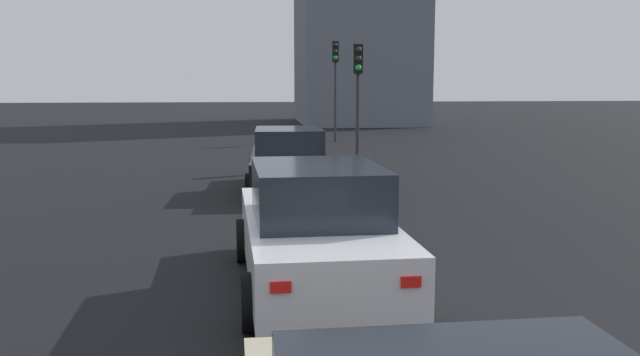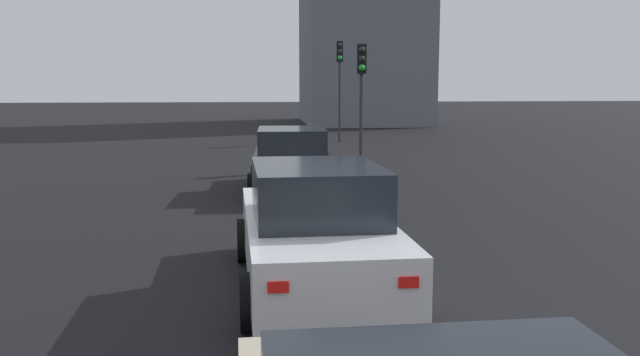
# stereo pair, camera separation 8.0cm
# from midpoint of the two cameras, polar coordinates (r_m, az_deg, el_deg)

# --- Properties ---
(ground_plane) EXTENTS (160.00, 160.00, 0.20)m
(ground_plane) POSITION_cam_midpoint_polar(r_m,az_deg,el_deg) (8.50, 0.92, -10.93)
(ground_plane) COLOR black
(car_black_lead) EXTENTS (4.73, 2.14, 1.55)m
(car_black_lead) POSITION_cam_midpoint_polar(r_m,az_deg,el_deg) (16.59, -2.75, 1.42)
(car_black_lead) COLOR black
(car_black_lead) RESTS_ON ground_plane
(car_white_second) EXTENTS (4.72, 2.08, 1.64)m
(car_white_second) POSITION_cam_midpoint_polar(r_m,az_deg,el_deg) (8.78, -0.63, -4.34)
(car_white_second) COLOR silver
(car_white_second) RESTS_ON ground_plane
(traffic_light_near_left) EXTENTS (0.32, 0.29, 3.78)m
(traffic_light_near_left) POSITION_cam_midpoint_polar(r_m,az_deg,el_deg) (21.20, 3.08, 8.24)
(traffic_light_near_left) COLOR #2D2D30
(traffic_light_near_left) RESTS_ON ground_plane
(traffic_light_near_right) EXTENTS (0.32, 0.30, 4.38)m
(traffic_light_near_right) POSITION_cam_midpoint_polar(r_m,az_deg,el_deg) (30.10, 1.22, 8.98)
(traffic_light_near_right) COLOR #2D2D30
(traffic_light_near_right) RESTS_ON ground_plane
(building_facade_left) EXTENTS (10.15, 7.31, 15.00)m
(building_facade_left) POSITION_cam_midpoint_polar(r_m,az_deg,el_deg) (44.60, 3.06, 14.30)
(building_facade_left) COLOR slate
(building_facade_left) RESTS_ON ground_plane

